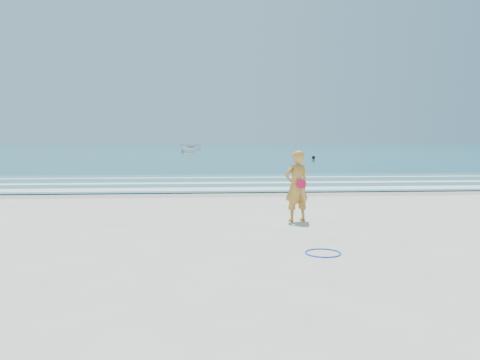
{
  "coord_description": "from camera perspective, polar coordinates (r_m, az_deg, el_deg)",
  "views": [
    {
      "loc": [
        -0.7,
        -10.26,
        2.25
      ],
      "look_at": [
        0.36,
        4.0,
        1.0
      ],
      "focal_mm": 35.0,
      "sensor_mm": 36.0,
      "label": 1
    }
  ],
  "objects": [
    {
      "name": "buoy",
      "position": [
        52.38,
        8.95,
        2.74
      ],
      "size": [
        0.39,
        0.39,
        0.39
      ],
      "primitive_type": "sphere",
      "color": "black",
      "rests_on": "ocean"
    },
    {
      "name": "foam_far",
      "position": [
        26.86,
        -2.74,
        0.3
      ],
      "size": [
        400.0,
        0.6,
        0.01
      ],
      "primitive_type": "cube",
      "color": "white",
      "rests_on": "shallow"
    },
    {
      "name": "shallow",
      "position": [
        24.37,
        -2.58,
        -0.2
      ],
      "size": [
        400.0,
        10.0,
        0.01
      ],
      "primitive_type": "cube",
      "color": "#59B7AD",
      "rests_on": "ocean"
    },
    {
      "name": "ocean",
      "position": [
        115.28,
        -3.9,
        3.88
      ],
      "size": [
        400.0,
        190.0,
        0.04
      ],
      "primitive_type": "cube",
      "color": "#19727F",
      "rests_on": "ground"
    },
    {
      "name": "hoop",
      "position": [
        9.47,
        10.08,
        -8.75
      ],
      "size": [
        0.83,
        0.83,
        0.03
      ],
      "primitive_type": "torus",
      "rotation": [
        0.0,
        0.0,
        -0.19
      ],
      "color": "blue",
      "rests_on": "ground"
    },
    {
      "name": "woman",
      "position": [
        12.82,
        6.92,
        -0.75
      ],
      "size": [
        0.82,
        0.67,
        1.95
      ],
      "color": "#C5802E",
      "rests_on": "ground"
    },
    {
      "name": "ground",
      "position": [
        10.53,
        -0.35,
        -7.35
      ],
      "size": [
        400.0,
        400.0,
        0.0
      ],
      "primitive_type": "plane",
      "color": "silver",
      "rests_on": "ground"
    },
    {
      "name": "foam_mid",
      "position": [
        23.57,
        -2.53,
        -0.35
      ],
      "size": [
        400.0,
        0.9,
        0.01
      ],
      "primitive_type": "cube",
      "color": "white",
      "rests_on": "shallow"
    },
    {
      "name": "wet_sand",
      "position": [
        19.4,
        -2.15,
        -1.66
      ],
      "size": [
        400.0,
        2.4,
        0.0
      ],
      "primitive_type": "cube",
      "color": "#B2A893",
      "rests_on": "ground"
    },
    {
      "name": "foam_near",
      "position": [
        20.69,
        -2.29,
        -1.1
      ],
      "size": [
        400.0,
        1.4,
        0.01
      ],
      "primitive_type": "cube",
      "color": "white",
      "rests_on": "shallow"
    },
    {
      "name": "boat",
      "position": [
        78.97,
        -6.01,
        3.92
      ],
      "size": [
        4.15,
        2.91,
        1.5
      ],
      "primitive_type": "imported",
      "rotation": [
        0.0,
        0.0,
        1.99
      ],
      "color": "silver",
      "rests_on": "ocean"
    }
  ]
}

